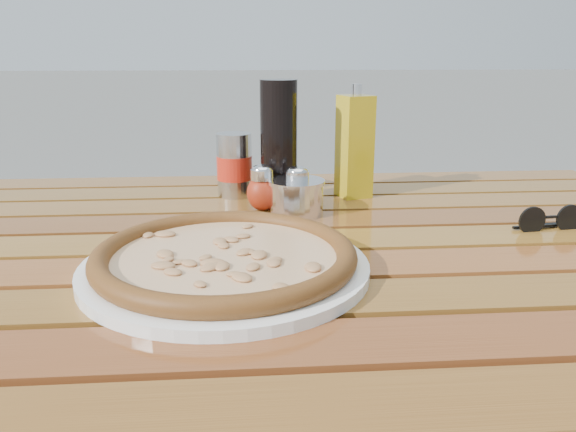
{
  "coord_description": "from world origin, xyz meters",
  "views": [
    {
      "loc": [
        -0.06,
        -0.78,
        1.02
      ],
      "look_at": [
        0.0,
        0.02,
        0.78
      ],
      "focal_mm": 35.0,
      "sensor_mm": 36.0,
      "label": 1
    }
  ],
  "objects": [
    {
      "name": "oregano_shaker",
      "position": [
        0.03,
        0.14,
        0.79
      ],
      "size": [
        0.06,
        0.06,
        0.08
      ],
      "rotation": [
        0.0,
        0.0,
        -0.1
      ],
      "color": "#354019",
      "rests_on": "table"
    },
    {
      "name": "sunglasses",
      "position": [
        0.41,
        0.01,
        0.77
      ],
      "size": [
        0.11,
        0.03,
        0.04
      ],
      "rotation": [
        0.0,
        0.0,
        0.11
      ],
      "color": "black",
      "rests_on": "table"
    },
    {
      "name": "parmesan_tin",
      "position": [
        0.02,
        0.13,
        0.78
      ],
      "size": [
        0.11,
        0.11,
        0.07
      ],
      "rotation": [
        0.0,
        0.0,
        0.22
      ],
      "color": "white",
      "rests_on": "table"
    },
    {
      "name": "soda_can",
      "position": [
        -0.08,
        0.27,
        0.81
      ],
      "size": [
        0.07,
        0.07,
        0.12
      ],
      "rotation": [
        0.0,
        0.0,
        -0.04
      ],
      "color": "silver",
      "rests_on": "table"
    },
    {
      "name": "table",
      "position": [
        0.0,
        -0.0,
        0.67
      ],
      "size": [
        1.4,
        0.9,
        0.75
      ],
      "color": "#35190C",
      "rests_on": "ground"
    },
    {
      "name": "olive_oil_cruet",
      "position": [
        0.14,
        0.25,
        0.85
      ],
      "size": [
        0.07,
        0.07,
        0.21
      ],
      "rotation": [
        0.0,
        0.0,
        0.3
      ],
      "color": "#B49813",
      "rests_on": "table"
    },
    {
      "name": "pepper_shaker",
      "position": [
        -0.03,
        0.16,
        0.79
      ],
      "size": [
        0.07,
        0.07,
        0.08
      ],
      "rotation": [
        0.0,
        0.0,
        0.37
      ],
      "color": "#A52C12",
      "rests_on": "table"
    },
    {
      "name": "dark_bottle",
      "position": [
        -0.0,
        0.21,
        0.86
      ],
      "size": [
        0.08,
        0.08,
        0.22
      ],
      "primitive_type": "cylinder",
      "rotation": [
        0.0,
        0.0,
        0.18
      ],
      "color": "black",
      "rests_on": "table"
    },
    {
      "name": "plate",
      "position": [
        -0.09,
        -0.12,
        0.76
      ],
      "size": [
        0.4,
        0.4,
        0.01
      ],
      "primitive_type": "cylinder",
      "rotation": [
        0.0,
        0.0,
        -0.11
      ],
      "color": "white",
      "rests_on": "table"
    },
    {
      "name": "pizza",
      "position": [
        -0.09,
        -0.12,
        0.77
      ],
      "size": [
        0.39,
        0.39,
        0.03
      ],
      "rotation": [
        0.0,
        0.0,
        -0.19
      ],
      "color": "#FBE2B4",
      "rests_on": "plate"
    }
  ]
}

